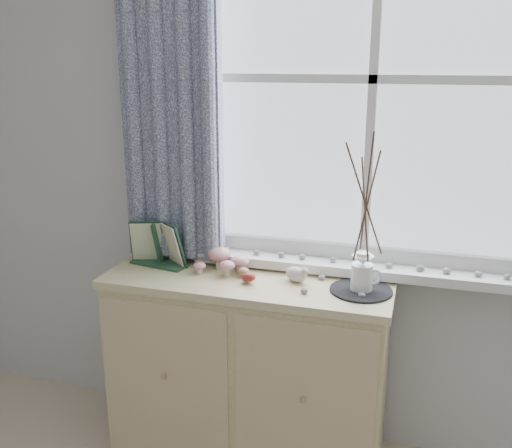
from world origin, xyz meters
name	(u,v)px	position (x,y,z in m)	size (l,w,h in m)	color
sideboard	(248,368)	(-0.15, 1.75, 0.43)	(1.20, 0.45, 0.85)	beige
botanical_book	(156,245)	(-0.57, 1.76, 0.95)	(0.29, 0.13, 0.20)	#1F422C
toadstool_cluster	(224,259)	(-0.27, 1.79, 0.90)	(0.23, 0.16, 0.10)	beige
wooden_eggs	(244,271)	(-0.17, 1.76, 0.87)	(0.13, 0.17, 0.06)	tan
songbird_figurine	(296,274)	(0.05, 1.77, 0.88)	(0.13, 0.06, 0.07)	beige
crocheted_doily	(361,290)	(0.32, 1.74, 0.85)	(0.25, 0.25, 0.01)	black
twig_pitcher	(366,199)	(0.32, 1.74, 1.22)	(0.30, 0.30, 0.65)	white
sideboard_pebbles	(329,288)	(0.20, 1.71, 0.86)	(0.25, 0.19, 0.02)	gray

